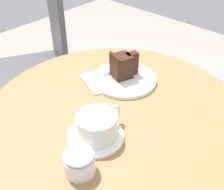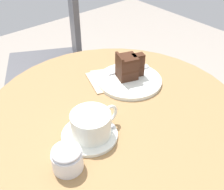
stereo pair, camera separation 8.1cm
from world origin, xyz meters
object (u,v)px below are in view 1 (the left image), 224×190
object	(u,v)px
saucer	(96,137)
cake_plate	(125,79)
teaspoon	(105,126)
sugar_pot	(79,162)
cake_slice	(123,66)
napkin	(107,79)
cafe_chair	(43,56)
coffee_cup	(98,125)
fork	(127,68)

from	to	relation	value
saucer	cake_plate	size ratio (longest dim) A/B	0.69
teaspoon	sugar_pot	distance (m)	0.15
cake_slice	napkin	world-z (taller)	cake_slice
saucer	cafe_chair	size ratio (longest dim) A/B	0.17
cafe_chair	sugar_pot	bearing A→B (deg)	-0.79
teaspoon	sugar_pot	world-z (taller)	sugar_pot
teaspoon	saucer	bearing A→B (deg)	-124.77
cafe_chair	coffee_cup	bearing A→B (deg)	4.20
coffee_cup	cafe_chair	xyz separation A→B (m)	(0.32, 0.72, -0.21)
saucer	cake_slice	size ratio (longest dim) A/B	1.51
saucer	fork	bearing A→B (deg)	26.47
napkin	cafe_chair	bearing A→B (deg)	78.17
saucer	teaspoon	xyz separation A→B (m)	(0.04, 0.00, 0.01)
cake_plate	sugar_pot	distance (m)	0.39
cake_plate	cafe_chair	xyz separation A→B (m)	(0.08, 0.60, -0.17)
saucer	cafe_chair	world-z (taller)	cafe_chair
teaspoon	cake_plate	size ratio (longest dim) A/B	0.39
fork	cafe_chair	xyz separation A→B (m)	(0.03, 0.57, -0.18)
cake_slice	cafe_chair	world-z (taller)	cafe_chair
coffee_cup	cake_slice	distance (m)	0.28
saucer	sugar_pot	bearing A→B (deg)	-153.69
coffee_cup	sugar_pot	distance (m)	0.11
fork	sugar_pot	size ratio (longest dim) A/B	2.06
sugar_pot	cake_plate	bearing A→B (deg)	25.23
saucer	sugar_pot	size ratio (longest dim) A/B	2.04
cafe_chair	saucer	bearing A→B (deg)	3.68
coffee_cup	cake_plate	world-z (taller)	coffee_cup
fork	napkin	distance (m)	0.09
cake_plate	teaspoon	bearing A→B (deg)	-152.08
napkin	teaspoon	bearing A→B (deg)	-137.54
fork	coffee_cup	bearing A→B (deg)	-134.40
cake_plate	cafe_chair	distance (m)	0.63
coffee_cup	sugar_pot	size ratio (longest dim) A/B	1.94
coffee_cup	napkin	bearing A→B (deg)	38.64
teaspoon	cake_slice	distance (m)	0.25
teaspoon	cake_plate	distance (m)	0.24
cake_plate	napkin	bearing A→B (deg)	126.83
saucer	napkin	world-z (taller)	saucer
coffee_cup	sugar_pot	xyz separation A→B (m)	(-0.10, -0.05, -0.01)
coffee_cup	cake_plate	size ratio (longest dim) A/B	0.66
saucer	napkin	bearing A→B (deg)	37.38
saucer	cake_plate	bearing A→B (deg)	24.80
saucer	coffee_cup	xyz separation A→B (m)	(0.01, -0.00, 0.04)
saucer	cake_slice	world-z (taller)	cake_slice
napkin	cafe_chair	distance (m)	0.59
sugar_pot	fork	bearing A→B (deg)	26.43
cake_slice	sugar_pot	world-z (taller)	cake_slice
cake_plate	napkin	distance (m)	0.06
cake_slice	napkin	size ratio (longest dim) A/B	0.51
cake_plate	cake_slice	size ratio (longest dim) A/B	2.18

